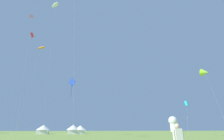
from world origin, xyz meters
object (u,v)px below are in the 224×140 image
object	(u,v)px
kite_cyan_box	(186,103)
observatory_dome	(173,123)
kite_white_parafoil	(55,5)
festival_tent_right	(80,129)
kite_orange_parafoil	(41,48)
festival_tent_left	(43,129)
festival_tent_center	(73,129)
kite_red_box	(32,35)
kite_pink_diamond	(31,23)
kite_lime_delta	(205,72)
kite_blue_diamond	(72,83)

from	to	relation	value
kite_cyan_box	observatory_dome	bearing A→B (deg)	60.54
kite_white_parafoil	festival_tent_right	size ratio (longest dim) A/B	8.79
kite_white_parafoil	festival_tent_right	world-z (taller)	kite_white_parafoil
kite_orange_parafoil	observatory_dome	distance (m)	107.18
festival_tent_left	festival_tent_center	size ratio (longest dim) A/B	0.98
kite_red_box	kite_pink_diamond	xyz separation A→B (m)	(0.09, -3.94, 2.10)
kite_orange_parafoil	kite_white_parafoil	bearing A→B (deg)	-34.37
kite_lime_delta	festival_tent_left	bearing A→B (deg)	149.79
kite_pink_diamond	festival_tent_center	distance (m)	38.29
kite_cyan_box	kite_orange_parafoil	bearing A→B (deg)	179.74
festival_tent_left	observatory_dome	world-z (taller)	observatory_dome
festival_tent_right	kite_orange_parafoil	bearing A→B (deg)	-126.62
kite_pink_diamond	festival_tent_left	distance (m)	35.34
kite_red_box	kite_orange_parafoil	bearing A→B (deg)	-54.65
observatory_dome	festival_tent_right	bearing A→B (deg)	-144.54
festival_tent_center	observatory_dome	distance (m)	86.85
kite_pink_diamond	kite_orange_parafoil	xyz separation A→B (m)	(5.47, -3.90, -10.35)
kite_white_parafoil	festival_tent_left	distance (m)	40.85
festival_tent_left	kite_pink_diamond	bearing A→B (deg)	-114.27
kite_blue_diamond	kite_orange_parafoil	world-z (taller)	kite_orange_parafoil
kite_red_box	festival_tent_right	size ratio (longest dim) A/B	7.46
kite_pink_diamond	observatory_dome	distance (m)	111.24
kite_white_parafoil	kite_pink_diamond	bearing A→B (deg)	144.83
kite_lime_delta	festival_tent_right	xyz separation A→B (m)	(-32.37, 26.05, -14.92)
kite_blue_diamond	kite_cyan_box	size ratio (longest dim) A/B	1.72
festival_tent_center	festival_tent_left	bearing A→B (deg)	-180.00
kite_lime_delta	observatory_dome	xyz separation A→B (m)	(36.61, 75.18, -10.48)
festival_tent_left	observatory_dome	xyz separation A→B (m)	(81.36, 49.13, 4.38)
kite_red_box	kite_blue_diamond	bearing A→B (deg)	-5.12
kite_white_parafoil	festival_tent_center	size ratio (longest dim) A/B	8.28
kite_red_box	kite_white_parafoil	bearing A→B (deg)	-50.29
festival_tent_left	festival_tent_center	world-z (taller)	festival_tent_center
kite_blue_diamond	kite_cyan_box	distance (m)	36.28
kite_orange_parafoil	kite_pink_diamond	bearing A→B (deg)	144.51
kite_blue_diamond	observatory_dome	world-z (taller)	kite_blue_diamond
observatory_dome	kite_red_box	bearing A→B (deg)	-146.09
kite_red_box	kite_cyan_box	distance (m)	55.24
kite_red_box	festival_tent_left	xyz separation A→B (m)	(6.27, 9.77, -29.88)
festival_tent_left	kite_blue_diamond	bearing A→B (deg)	-52.73
kite_lime_delta	festival_tent_right	size ratio (longest dim) A/B	4.08
kite_lime_delta	kite_blue_diamond	world-z (taller)	kite_lime_delta
kite_white_parafoil	observatory_dome	bearing A→B (deg)	40.51
kite_cyan_box	festival_tent_center	world-z (taller)	kite_cyan_box
kite_orange_parafoil	observatory_dome	xyz separation A→B (m)	(82.08, 66.74, -17.25)
festival_tent_right	observatory_dome	bearing A→B (deg)	35.46
festival_tent_left	festival_tent_right	world-z (taller)	festival_tent_left
kite_blue_diamond	kite_red_box	bearing A→B (deg)	174.88
kite_orange_parafoil	festival_tent_right	size ratio (longest dim) A/B	5.45
festival_tent_center	festival_tent_right	bearing A→B (deg)	0.00
kite_pink_diamond	observatory_dome	bearing A→B (deg)	35.67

